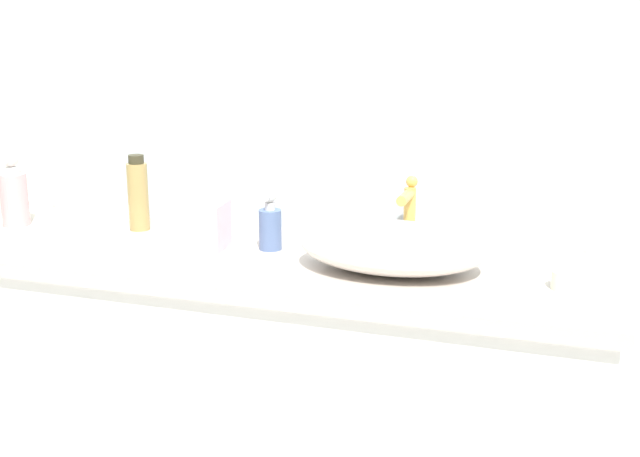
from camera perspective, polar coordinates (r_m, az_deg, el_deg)
name	(u,v)px	position (r m, az deg, el deg)	size (l,w,h in m)	color
bathroom_wall_rear	(259,48)	(2.16, -4.27, 12.45)	(6.00, 0.06, 2.60)	silver
vanity_counter	(259,415)	(2.09, -4.27, -12.80)	(1.66, 0.50, 0.84)	white
wall_mirror_panel	(291,1)	(2.08, -2.07, 15.58)	(1.46, 0.01, 1.15)	#B2BCC6
sink_basin	(392,247)	(1.80, 5.07, -1.29)	(0.41, 0.28, 0.10)	silver
faucet	(409,209)	(1.94, 6.19, 1.38)	(0.03, 0.12, 0.18)	gold
soap_dispenser	(14,195)	(2.31, -20.55, 2.22)	(0.07, 0.07, 0.20)	pink
lotion_bottle	(138,194)	(2.17, -12.56, 2.34)	(0.05, 0.05, 0.20)	#A4894F
perfume_bottle	(270,225)	(1.95, -3.49, 0.23)	(0.05, 0.05, 0.15)	#506698
tissue_box	(202,222)	(1.97, -8.22, 0.44)	(0.12, 0.12, 0.15)	beige
candle_jar	(567,280)	(1.75, 16.81, -3.47)	(0.06, 0.06, 0.04)	silver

